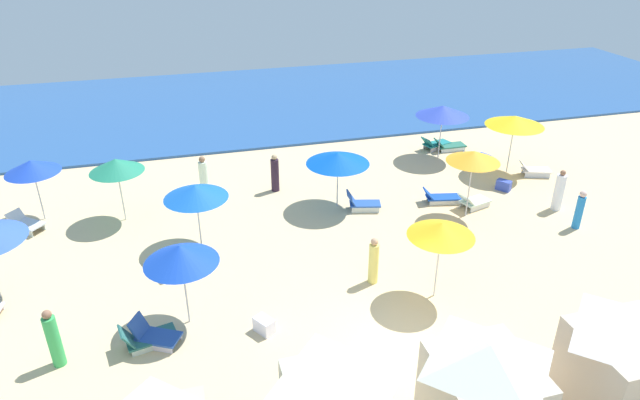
{
  "coord_description": "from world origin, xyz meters",
  "views": [
    {
      "loc": [
        -5.03,
        -10.45,
        10.28
      ],
      "look_at": [
        -0.45,
        6.68,
        1.12
      ],
      "focal_mm": 31.17,
      "sensor_mm": 36.0,
      "label": 1
    }
  ],
  "objects_px": {
    "beachgoer_4": "(374,262)",
    "cooler_box_1": "(264,325)",
    "beachgoer_0": "(559,191)",
    "beachgoer_5": "(204,177)",
    "umbrella_4": "(338,158)",
    "umbrella_5": "(196,192)",
    "lounge_chair_4_0": "(362,203)",
    "lounge_chair_8_1": "(435,144)",
    "umbrella_7": "(515,121)",
    "beachgoer_1": "(54,339)",
    "cooler_box_0": "(504,185)",
    "umbrella_1": "(181,254)",
    "umbrella_3": "(441,229)",
    "lounge_chair_8_0": "(449,146)",
    "lounge_chair_1_0": "(154,335)",
    "lounge_chair_0_1": "(441,197)",
    "umbrella_8": "(443,111)",
    "umbrella_9": "(32,167)",
    "cabana_4": "(624,368)",
    "lounge_chair_9_0": "(25,224)",
    "lounge_chair_0_0": "(473,201)",
    "lounge_chair_7_1": "(534,170)",
    "umbrella_0": "(474,157)",
    "umbrella_2": "(116,165)",
    "cabana_3": "(483,390)",
    "beachgoer_3": "(579,210)",
    "lounge_chair_7_0": "(476,158)",
    "lounge_chair_1_1": "(147,338)"
  },
  "relations": [
    {
      "from": "umbrella_3",
      "to": "lounge_chair_8_0",
      "type": "height_order",
      "value": "umbrella_3"
    },
    {
      "from": "lounge_chair_0_1",
      "to": "beachgoer_5",
      "type": "distance_m",
      "value": 9.57
    },
    {
      "from": "lounge_chair_0_1",
      "to": "umbrella_2",
      "type": "distance_m",
      "value": 12.42
    },
    {
      "from": "umbrella_7",
      "to": "beachgoer_1",
      "type": "distance_m",
      "value": 19.25
    },
    {
      "from": "lounge_chair_4_0",
      "to": "umbrella_9",
      "type": "height_order",
      "value": "umbrella_9"
    },
    {
      "from": "beachgoer_4",
      "to": "cooler_box_1",
      "type": "relative_size",
      "value": 2.82
    },
    {
      "from": "cabana_4",
      "to": "lounge_chair_9_0",
      "type": "height_order",
      "value": "cabana_4"
    },
    {
      "from": "umbrella_3",
      "to": "lounge_chair_8_0",
      "type": "xyz_separation_m",
      "value": [
        5.75,
        10.51,
        -2.08
      ]
    },
    {
      "from": "cooler_box_0",
      "to": "cooler_box_1",
      "type": "height_order",
      "value": "cooler_box_1"
    },
    {
      "from": "beachgoer_0",
      "to": "beachgoer_5",
      "type": "bearing_deg",
      "value": -56.33
    },
    {
      "from": "beachgoer_1",
      "to": "cooler_box_0",
      "type": "height_order",
      "value": "beachgoer_1"
    },
    {
      "from": "umbrella_8",
      "to": "lounge_chair_8_0",
      "type": "xyz_separation_m",
      "value": [
        0.92,
        0.75,
        -2.07
      ]
    },
    {
      "from": "umbrella_3",
      "to": "umbrella_7",
      "type": "relative_size",
      "value": 0.97
    },
    {
      "from": "umbrella_1",
      "to": "umbrella_3",
      "type": "relative_size",
      "value": 1.0
    },
    {
      "from": "lounge_chair_8_0",
      "to": "beachgoer_3",
      "type": "height_order",
      "value": "beachgoer_3"
    },
    {
      "from": "umbrella_3",
      "to": "cooler_box_0",
      "type": "height_order",
      "value": "umbrella_3"
    },
    {
      "from": "umbrella_1",
      "to": "lounge_chair_4_0",
      "type": "xyz_separation_m",
      "value": [
        6.88,
        5.07,
        -1.98
      ]
    },
    {
      "from": "cabana_3",
      "to": "beachgoer_0",
      "type": "relative_size",
      "value": 1.54
    },
    {
      "from": "cabana_4",
      "to": "beachgoer_5",
      "type": "bearing_deg",
      "value": 120.31
    },
    {
      "from": "lounge_chair_9_0",
      "to": "cooler_box_1",
      "type": "relative_size",
      "value": 2.47
    },
    {
      "from": "lounge_chair_7_0",
      "to": "cabana_3",
      "type": "bearing_deg",
      "value": 126.32
    },
    {
      "from": "umbrella_7",
      "to": "lounge_chair_7_0",
      "type": "relative_size",
      "value": 1.65
    },
    {
      "from": "lounge_chair_0_0",
      "to": "umbrella_1",
      "type": "height_order",
      "value": "umbrella_1"
    },
    {
      "from": "lounge_chair_9_0",
      "to": "cooler_box_1",
      "type": "xyz_separation_m",
      "value": [
        7.42,
        -7.72,
        -0.06
      ]
    },
    {
      "from": "lounge_chair_8_1",
      "to": "beachgoer_3",
      "type": "distance_m",
      "value": 8.59
    },
    {
      "from": "beachgoer_1",
      "to": "umbrella_8",
      "type": "bearing_deg",
      "value": -161.14
    },
    {
      "from": "lounge_chair_8_1",
      "to": "beachgoer_0",
      "type": "relative_size",
      "value": 0.97
    },
    {
      "from": "umbrella_0",
      "to": "lounge_chair_9_0",
      "type": "bearing_deg",
      "value": 168.85
    },
    {
      "from": "beachgoer_3",
      "to": "cooler_box_1",
      "type": "relative_size",
      "value": 2.69
    },
    {
      "from": "umbrella_0",
      "to": "lounge_chair_1_1",
      "type": "relative_size",
      "value": 1.74
    },
    {
      "from": "umbrella_9",
      "to": "beachgoer_5",
      "type": "relative_size",
      "value": 1.39
    },
    {
      "from": "umbrella_1",
      "to": "lounge_chair_0_0",
      "type": "bearing_deg",
      "value": 20.33
    },
    {
      "from": "lounge_chair_9_0",
      "to": "beachgoer_4",
      "type": "xyz_separation_m",
      "value": [
        11.11,
        -6.28,
        0.47
      ]
    },
    {
      "from": "lounge_chair_7_1",
      "to": "cooler_box_1",
      "type": "relative_size",
      "value": 2.6
    },
    {
      "from": "lounge_chair_0_1",
      "to": "lounge_chair_4_0",
      "type": "distance_m",
      "value": 3.26
    },
    {
      "from": "cabana_4",
      "to": "beachgoer_3",
      "type": "relative_size",
      "value": 1.7
    },
    {
      "from": "umbrella_8",
      "to": "umbrella_9",
      "type": "height_order",
      "value": "umbrella_8"
    },
    {
      "from": "umbrella_4",
      "to": "umbrella_5",
      "type": "bearing_deg",
      "value": -163.85
    },
    {
      "from": "lounge_chair_4_0",
      "to": "lounge_chair_8_1",
      "type": "relative_size",
      "value": 0.88
    },
    {
      "from": "lounge_chair_7_0",
      "to": "beachgoer_4",
      "type": "distance_m",
      "value": 10.87
    },
    {
      "from": "beachgoer_4",
      "to": "cooler_box_1",
      "type": "xyz_separation_m",
      "value": [
        -3.69,
        -1.44,
        -0.53
      ]
    },
    {
      "from": "umbrella_3",
      "to": "umbrella_4",
      "type": "bearing_deg",
      "value": 100.59
    },
    {
      "from": "umbrella_2",
      "to": "lounge_chair_0_1",
      "type": "bearing_deg",
      "value": -8.47
    },
    {
      "from": "lounge_chair_8_0",
      "to": "lounge_chair_1_0",
      "type": "bearing_deg",
      "value": 127.54
    },
    {
      "from": "lounge_chair_1_1",
      "to": "umbrella_2",
      "type": "bearing_deg",
      "value": -6.25
    },
    {
      "from": "lounge_chair_7_1",
      "to": "umbrella_0",
      "type": "bearing_deg",
      "value": 136.78
    },
    {
      "from": "beachgoer_5",
      "to": "cabana_4",
      "type": "bearing_deg",
      "value": -103.21
    },
    {
      "from": "umbrella_3",
      "to": "beachgoer_3",
      "type": "bearing_deg",
      "value": 19.46
    },
    {
      "from": "lounge_chair_7_1",
      "to": "lounge_chair_8_0",
      "type": "xyz_separation_m",
      "value": [
        -2.25,
        3.68,
        -0.03
      ]
    },
    {
      "from": "lounge_chair_8_1",
      "to": "beachgoer_4",
      "type": "distance_m",
      "value": 11.79
    }
  ]
}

